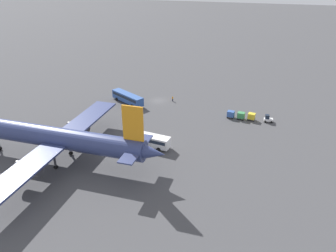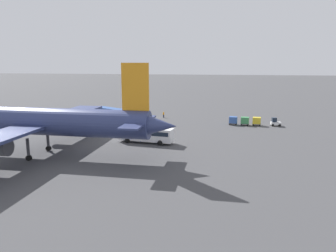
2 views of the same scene
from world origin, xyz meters
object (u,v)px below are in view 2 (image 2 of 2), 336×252
(shuttle_bus_far, at_px, (146,134))
(cargo_cart_blue, at_px, (233,120))
(baggage_tug, at_px, (275,122))
(cargo_cart_green, at_px, (245,121))
(worker_person, at_px, (164,115))
(cargo_cart_yellow, at_px, (257,121))
(shuttle_bus_near, at_px, (113,113))
(airplane, at_px, (29,121))

(shuttle_bus_far, distance_m, cargo_cart_blue, 27.82)
(baggage_tug, height_order, cargo_cart_green, baggage_tug)
(worker_person, relative_size, cargo_cart_yellow, 0.78)
(shuttle_bus_near, bearing_deg, airplane, 116.55)
(shuttle_bus_far, relative_size, cargo_cart_blue, 5.05)
(shuttle_bus_far, height_order, baggage_tug, shuttle_bus_far)
(cargo_cart_green, bearing_deg, shuttle_bus_far, 46.60)
(shuttle_bus_far, bearing_deg, cargo_cart_green, -125.35)
(shuttle_bus_far, xyz_separation_m, cargo_cart_blue, (-17.44, -21.66, -0.62))
(airplane, relative_size, baggage_tug, 20.39)
(shuttle_bus_near, xyz_separation_m, shuttle_bus_far, (-15.14, 24.01, -0.03))
(worker_person, bearing_deg, cargo_cart_yellow, 163.27)
(cargo_cart_yellow, bearing_deg, cargo_cart_blue, 0.23)
(baggage_tug, height_order, worker_person, baggage_tug)
(baggage_tug, relative_size, worker_person, 1.44)
(cargo_cart_blue, bearing_deg, airplane, 43.84)
(worker_person, bearing_deg, cargo_cart_blue, 158.61)
(cargo_cart_blue, bearing_deg, worker_person, -21.39)
(shuttle_bus_near, height_order, cargo_cart_yellow, shuttle_bus_near)
(airplane, xyz_separation_m, cargo_cart_green, (-37.74, -33.31, -4.67))
(shuttle_bus_far, height_order, worker_person, shuttle_bus_far)
(worker_person, height_order, cargo_cart_blue, cargo_cart_blue)
(cargo_cart_yellow, distance_m, cargo_cart_blue, 5.77)
(airplane, relative_size, worker_person, 29.43)
(cargo_cart_green, relative_size, cargo_cart_blue, 1.00)
(worker_person, xyz_separation_m, cargo_cart_yellow, (-25.04, 7.53, 0.32))
(baggage_tug, bearing_deg, airplane, 31.36)
(baggage_tug, distance_m, cargo_cart_green, 7.38)
(shuttle_bus_far, bearing_deg, shuttle_bus_near, -49.73)
(shuttle_bus_near, bearing_deg, cargo_cart_yellow, -153.29)
(shuttle_bus_near, height_order, worker_person, shuttle_bus_near)
(shuttle_bus_far, distance_m, worker_person, 29.28)
(cargo_cart_green, bearing_deg, worker_person, -19.19)
(shuttle_bus_far, height_order, cargo_cart_blue, shuttle_bus_far)
(airplane, height_order, worker_person, airplane)
(shuttle_bus_far, bearing_deg, cargo_cart_yellow, -128.90)
(cargo_cart_green, bearing_deg, cargo_cart_blue, -3.22)
(airplane, relative_size, shuttle_bus_near, 4.14)
(baggage_tug, relative_size, cargo_cart_green, 1.13)
(shuttle_bus_far, relative_size, cargo_cart_yellow, 5.05)
(shuttle_bus_far, relative_size, baggage_tug, 4.47)
(shuttle_bus_far, height_order, cargo_cart_yellow, shuttle_bus_far)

